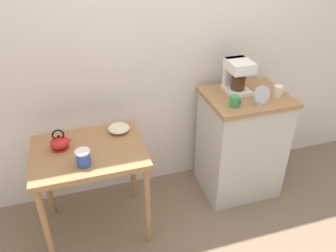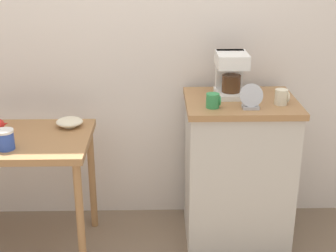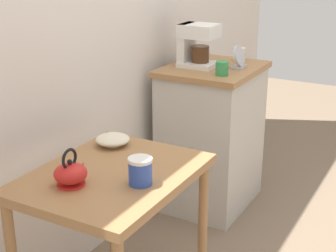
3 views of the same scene
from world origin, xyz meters
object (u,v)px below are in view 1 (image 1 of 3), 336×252
mug_tall_green (235,101)px  bowl_stoneware (119,128)px  canister_enamel (83,158)px  mug_small_cream (278,91)px  coffee_maker (237,74)px  teakettle (60,142)px  table_clock (262,96)px

mug_tall_green → bowl_stoneware: bearing=167.6°
canister_enamel → mug_tall_green: 1.14m
mug_small_cream → coffee_maker: bearing=145.0°
teakettle → table_clock: 1.48m
canister_enamel → table_clock: bearing=5.4°
teakettle → coffee_maker: 1.42m
mug_small_cream → bowl_stoneware: bearing=173.7°
canister_enamel → table_clock: table_clock is taller
canister_enamel → table_clock: size_ratio=0.79×
mug_tall_green → coffee_maker: bearing=61.5°
canister_enamel → bowl_stoneware: bearing=49.2°
coffee_maker → canister_enamel: bearing=-163.1°
mug_small_cream → table_clock: bearing=-159.8°
teakettle → canister_enamel: (0.14, -0.23, 0.01)m
mug_tall_green → table_clock: 0.21m
teakettle → canister_enamel: size_ratio=1.46×
coffee_maker → table_clock: bearing=-72.8°
bowl_stoneware → mug_tall_green: (0.84, -0.18, 0.19)m
teakettle → bowl_stoneware: bearing=13.0°
bowl_stoneware → mug_small_cream: (1.23, -0.14, 0.19)m
bowl_stoneware → teakettle: 0.43m
coffee_maker → table_clock: coffee_maker is taller
teakettle → canister_enamel: bearing=-59.4°
mug_tall_green → mug_small_cream: bearing=6.9°
bowl_stoneware → canister_enamel: size_ratio=1.44×
teakettle → coffee_maker: size_ratio=0.62×
coffee_maker → mug_tall_green: 0.28m
mug_tall_green → canister_enamel: bearing=-172.6°
bowl_stoneware → canister_enamel: canister_enamel is taller
coffee_maker → mug_tall_green: (-0.13, -0.23, -0.10)m
table_clock → coffee_maker: bearing=107.2°
coffee_maker → mug_small_cream: coffee_maker is taller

